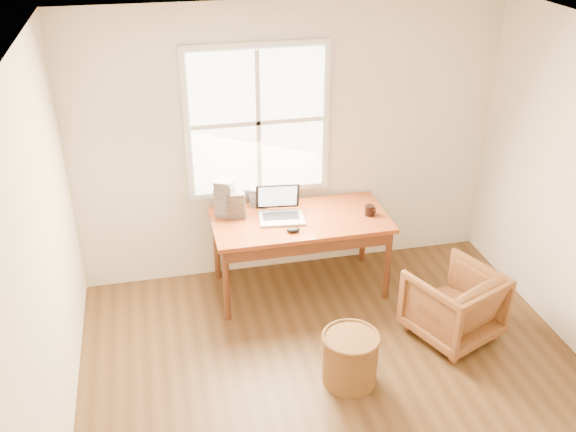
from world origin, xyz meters
name	(u,v)px	position (x,y,z in m)	size (l,w,h in m)	color
room_shell	(358,258)	(-0.02, 0.16, 1.32)	(4.04, 4.54, 2.64)	#52361C
desk	(300,220)	(0.00, 1.80, 0.73)	(1.60, 0.80, 0.04)	brown
armchair	(453,304)	(1.09, 0.83, 0.31)	(0.66, 0.68, 0.62)	brown
wicker_stool	(350,359)	(0.07, 0.46, 0.21)	(0.42, 0.42, 0.42)	brown
laptop	(282,206)	(-0.17, 1.81, 0.89)	(0.38, 0.40, 0.28)	#A5A8AC
mouse	(293,230)	(-0.12, 1.57, 0.77)	(0.12, 0.07, 0.04)	black
coffee_mug	(369,210)	(0.63, 1.72, 0.80)	(0.09, 0.09, 0.10)	black
cd_stack_a	(227,195)	(-0.62, 2.15, 0.89)	(0.14, 0.12, 0.27)	silver
cd_stack_b	(236,204)	(-0.56, 1.97, 0.87)	(0.16, 0.14, 0.24)	#26262C
cd_stack_c	(225,198)	(-0.65, 2.01, 0.93)	(0.16, 0.14, 0.35)	#9B9AA7
cd_stack_d	(259,196)	(-0.31, 2.14, 0.84)	(0.15, 0.13, 0.19)	silver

